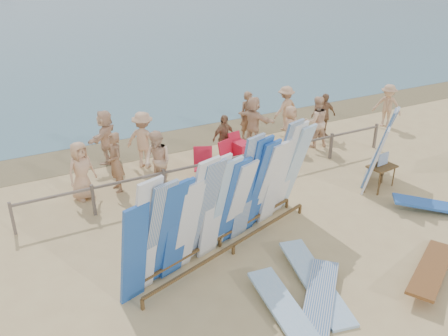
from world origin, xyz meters
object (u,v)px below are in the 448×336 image
flat_board_b (315,286)px  flat_board_e (318,310)px  beach_chair_right (231,162)px  beachgoer_1 (116,162)px  beachgoer_5 (253,120)px  beachgoer_2 (158,161)px  main_surfboard_rack (227,203)px  beachgoer_9 (286,108)px  beach_chair_left (203,169)px  beachgoer_3 (144,140)px  beachgoer_4 (224,138)px  beachgoer_7 (248,116)px  stroller (240,153)px  flat_board_a (289,321)px  beachgoer_0 (81,171)px  vendor_table (381,175)px  beachgoer_6 (290,127)px  beachgoer_8 (316,122)px  beachgoer_10 (323,116)px  beachgoer_11 (106,137)px  flat_board_d (444,213)px  beachgoer_extra_0 (387,106)px  side_surfboard_rack (380,148)px  flat_board_c (431,275)px

flat_board_b → flat_board_e: size_ratio=1.00×
beach_chair_right → beachgoer_1: beachgoer_1 is taller
beachgoer_5 → beachgoer_2: bearing=93.2°
main_surfboard_rack → beachgoer_1: size_ratio=3.11×
beachgoer_9 → beachgoer_5: bearing=6.6°
beach_chair_left → beachgoer_3: size_ratio=0.50×
flat_board_e → beachgoer_4: bearing=121.0°
beachgoer_7 → beachgoer_9: (1.80, 0.21, -0.04)m
beachgoer_5 → stroller: bearing=116.8°
flat_board_b → stroller: 6.33m
flat_board_a → beachgoer_0: size_ratio=1.58×
vendor_table → beachgoer_6: beachgoer_6 is taller
flat_board_e → flat_board_a: flat_board_a is taller
beach_chair_left → beachgoer_8: beachgoer_8 is taller
flat_board_e → beachgoer_8: (5.25, 6.90, 0.92)m
beachgoer_10 → beachgoer_11: bearing=178.7°
beachgoer_4 → flat_board_d: bearing=-71.7°
beachgoer_10 → beachgoer_2: beachgoer_2 is taller
flat_board_e → beachgoer_0: (-2.98, 6.85, 0.86)m
flat_board_b → beach_chair_right: beach_chair_right is taller
beachgoer_5 → beachgoer_0: beachgoer_5 is taller
beachgoer_1 → flat_board_a: bearing=6.9°
flat_board_e → beachgoer_11: size_ratio=1.51×
beach_chair_right → beachgoer_1: 3.68m
beachgoer_1 → beachgoer_6: bearing=88.9°
beachgoer_extra_0 → stroller: bearing=-117.8°
beachgoer_11 → beachgoer_7: bearing=124.2°
flat_board_a → beach_chair_right: size_ratio=2.80×
stroller → beachgoer_extra_0: size_ratio=0.63×
flat_board_b → main_surfboard_rack: bearing=128.9°
main_surfboard_rack → beachgoer_6: bearing=24.6°
beachgoer_4 → beachgoer_10: bearing=-11.1°
beachgoer_5 → beachgoer_2: size_ratio=0.97×
side_surfboard_rack → flat_board_c: (-2.24, -4.00, -1.10)m
beach_chair_right → beachgoer_extra_0: 7.48m
beachgoer_7 → beachgoer_3: (-4.21, -0.52, 0.02)m
beachgoer_6 → beachgoer_9: bearing=27.5°
flat_board_a → beachgoer_4: 7.79m
side_surfboard_rack → flat_board_b: (-4.72, -3.10, -1.10)m
stroller → beachgoer_8: beachgoer_8 is taller
flat_board_b → beachgoer_5: size_ratio=1.54×
beachgoer_extra_0 → beachgoer_11: bearing=-131.5°
flat_board_e → flat_board_a: size_ratio=1.00×
vendor_table → beachgoer_8: (0.25, 3.47, 0.57)m
flat_board_b → beachgoer_4: bearing=90.5°
side_surfboard_rack → beachgoer_10: size_ratio=1.44×
stroller → main_surfboard_rack: bearing=-132.9°
flat_board_c → flat_board_e: bearing=55.7°
side_surfboard_rack → beachgoer_8: (0.13, 3.16, -0.17)m
side_surfboard_rack → beachgoer_7: side_surfboard_rack is taller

